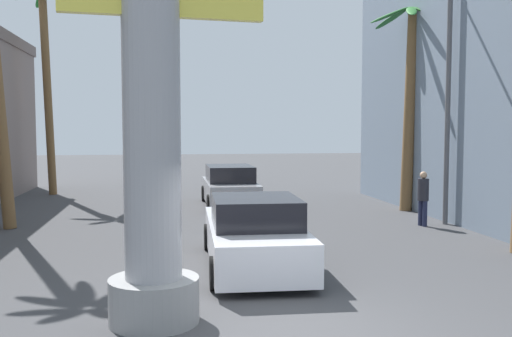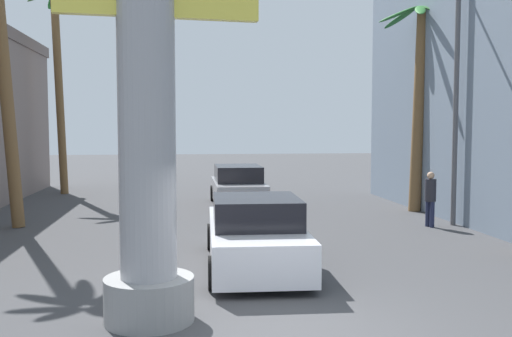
{
  "view_description": "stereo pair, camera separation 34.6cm",
  "coord_description": "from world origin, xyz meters",
  "px_view_note": "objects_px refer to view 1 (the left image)",
  "views": [
    {
      "loc": [
        -1.8,
        -8.06,
        3.03
      ],
      "look_at": [
        0.0,
        3.29,
        2.2
      ],
      "focal_mm": 40.0,
      "sensor_mm": 36.0,
      "label": 1
    },
    {
      "loc": [
        -1.46,
        -8.11,
        3.03
      ],
      "look_at": [
        0.0,
        3.29,
        2.2
      ],
      "focal_mm": 40.0,
      "sensor_mm": 36.0,
      "label": 2
    }
  ],
  "objects_px": {
    "car_lead": "(254,235)",
    "palm_tree_far_left": "(47,69)",
    "neon_sign_pole": "(151,33)",
    "palm_tree_mid_right": "(410,90)",
    "street_lamp": "(435,80)",
    "car_far": "(230,187)",
    "pedestrian_mid_right": "(423,194)"
  },
  "relations": [
    {
      "from": "neon_sign_pole",
      "to": "car_far",
      "type": "xyz_separation_m",
      "value": [
        2.63,
        12.98,
        -3.71
      ]
    },
    {
      "from": "neon_sign_pole",
      "to": "palm_tree_mid_right",
      "type": "relative_size",
      "value": 1.36
    },
    {
      "from": "car_far",
      "to": "palm_tree_mid_right",
      "type": "distance_m",
      "value": 7.62
    },
    {
      "from": "street_lamp",
      "to": "palm_tree_mid_right",
      "type": "bearing_deg",
      "value": 79.7
    },
    {
      "from": "neon_sign_pole",
      "to": "car_far",
      "type": "distance_m",
      "value": 13.75
    },
    {
      "from": "palm_tree_far_left",
      "to": "palm_tree_mid_right",
      "type": "xyz_separation_m",
      "value": [
        13.89,
        -7.04,
        -1.24
      ]
    },
    {
      "from": "palm_tree_far_left",
      "to": "pedestrian_mid_right",
      "type": "height_order",
      "value": "palm_tree_far_left"
    },
    {
      "from": "car_lead",
      "to": "palm_tree_far_left",
      "type": "relative_size",
      "value": 0.56
    },
    {
      "from": "street_lamp",
      "to": "pedestrian_mid_right",
      "type": "relative_size",
      "value": 4.39
    },
    {
      "from": "car_lead",
      "to": "palm_tree_mid_right",
      "type": "height_order",
      "value": "palm_tree_mid_right"
    },
    {
      "from": "street_lamp",
      "to": "car_lead",
      "type": "relative_size",
      "value": 1.43
    },
    {
      "from": "neon_sign_pole",
      "to": "palm_tree_mid_right",
      "type": "distance_m",
      "value": 14.01
    },
    {
      "from": "street_lamp",
      "to": "car_lead",
      "type": "xyz_separation_m",
      "value": [
        -6.33,
        -4.48,
        -3.8
      ]
    },
    {
      "from": "pedestrian_mid_right",
      "to": "palm_tree_mid_right",
      "type": "bearing_deg",
      "value": 73.53
    },
    {
      "from": "neon_sign_pole",
      "to": "car_lead",
      "type": "relative_size",
      "value": 1.95
    },
    {
      "from": "palm_tree_mid_right",
      "to": "neon_sign_pole",
      "type": "bearing_deg",
      "value": -129.72
    },
    {
      "from": "palm_tree_mid_right",
      "to": "pedestrian_mid_right",
      "type": "bearing_deg",
      "value": -106.47
    },
    {
      "from": "palm_tree_mid_right",
      "to": "car_lead",
      "type": "bearing_deg",
      "value": -132.49
    },
    {
      "from": "street_lamp",
      "to": "pedestrian_mid_right",
      "type": "xyz_separation_m",
      "value": [
        -0.41,
        -0.22,
        -3.52
      ]
    },
    {
      "from": "street_lamp",
      "to": "palm_tree_far_left",
      "type": "distance_m",
      "value": 16.75
    },
    {
      "from": "neon_sign_pole",
      "to": "palm_tree_mid_right",
      "type": "bearing_deg",
      "value": 50.28
    },
    {
      "from": "car_far",
      "to": "palm_tree_far_left",
      "type": "xyz_separation_m",
      "value": [
        -7.58,
        4.84,
        4.89
      ]
    },
    {
      "from": "neon_sign_pole",
      "to": "street_lamp",
      "type": "distance_m",
      "value": 11.43
    },
    {
      "from": "neon_sign_pole",
      "to": "pedestrian_mid_right",
      "type": "bearing_deg",
      "value": 43.28
    },
    {
      "from": "car_lead",
      "to": "palm_tree_far_left",
      "type": "xyz_separation_m",
      "value": [
        -7.01,
        14.55,
        4.92
      ]
    },
    {
      "from": "car_far",
      "to": "palm_tree_mid_right",
      "type": "height_order",
      "value": "palm_tree_mid_right"
    },
    {
      "from": "neon_sign_pole",
      "to": "car_lead",
      "type": "xyz_separation_m",
      "value": [
        2.07,
        3.27,
        -3.74
      ]
    },
    {
      "from": "car_lead",
      "to": "car_far",
      "type": "bearing_deg",
      "value": 86.69
    },
    {
      "from": "car_lead",
      "to": "palm_tree_mid_right",
      "type": "distance_m",
      "value": 10.83
    },
    {
      "from": "street_lamp",
      "to": "palm_tree_far_left",
      "type": "height_order",
      "value": "palm_tree_far_left"
    },
    {
      "from": "neon_sign_pole",
      "to": "pedestrian_mid_right",
      "type": "height_order",
      "value": "neon_sign_pole"
    },
    {
      "from": "car_far",
      "to": "palm_tree_mid_right",
      "type": "relative_size",
      "value": 0.61
    }
  ]
}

